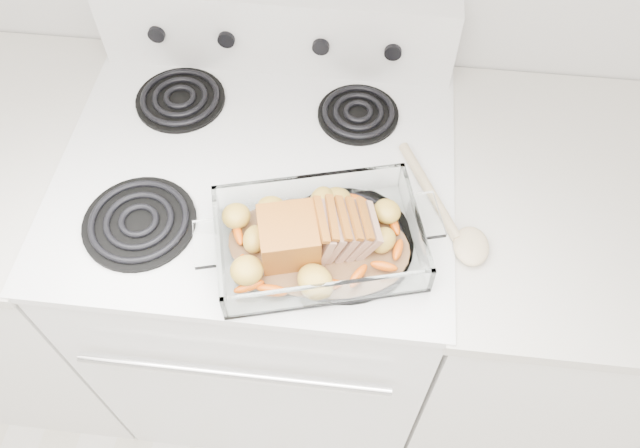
# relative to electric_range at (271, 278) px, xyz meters

# --- Properties ---
(electric_range) EXTENTS (0.78, 0.70, 1.12)m
(electric_range) POSITION_rel_electric_range_xyz_m (0.00, 0.00, 0.00)
(electric_range) COLOR white
(electric_range) RESTS_ON ground
(counter_left) EXTENTS (0.58, 0.68, 0.93)m
(counter_left) POSITION_rel_electric_range_xyz_m (-0.67, -0.00, -0.02)
(counter_left) COLOR white
(counter_left) RESTS_ON ground
(counter_right) EXTENTS (0.58, 0.68, 0.93)m
(counter_right) POSITION_rel_electric_range_xyz_m (0.66, -0.00, -0.02)
(counter_right) COLOR white
(counter_right) RESTS_ON ground
(baking_dish) EXTENTS (0.35, 0.23, 0.07)m
(baking_dish) POSITION_rel_electric_range_xyz_m (0.15, -0.18, 0.48)
(baking_dish) COLOR white
(baking_dish) RESTS_ON electric_range
(pork_roast) EXTENTS (0.21, 0.10, 0.08)m
(pork_roast) POSITION_rel_electric_range_xyz_m (0.13, -0.18, 0.51)
(pork_roast) COLOR #964B15
(pork_roast) RESTS_ON baking_dish
(roast_vegetables) EXTENTS (0.32, 0.18, 0.04)m
(roast_vegetables) POSITION_rel_electric_range_xyz_m (0.14, -0.15, 0.49)
(roast_vegetables) COLOR #D15300
(roast_vegetables) RESTS_ON baking_dish
(wooden_spoon) EXTENTS (0.17, 0.27, 0.02)m
(wooden_spoon) POSITION_rel_electric_range_xyz_m (0.38, -0.10, 0.46)
(wooden_spoon) COLOR beige
(wooden_spoon) RESTS_ON electric_range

